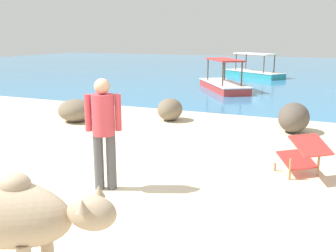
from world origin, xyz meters
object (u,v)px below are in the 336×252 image
at_px(deck_chair_far, 303,154).
at_px(boat_red, 223,83).
at_px(boat_teal, 254,72).
at_px(person_standing, 104,126).

bearing_deg(deck_chair_far, boat_red, -18.05).
bearing_deg(deck_chair_far, boat_teal, -26.65).
bearing_deg(boat_teal, person_standing, 128.49).
relative_size(deck_chair_far, boat_red, 0.25).
distance_m(deck_chair_far, boat_teal, 15.75).
height_order(boat_teal, boat_red, same).
xyz_separation_m(person_standing, boat_red, (-1.26, 11.10, -0.70)).
bearing_deg(boat_red, deck_chair_far, 169.30).
bearing_deg(boat_red, person_standing, 153.56).
relative_size(person_standing, boat_teal, 0.44).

